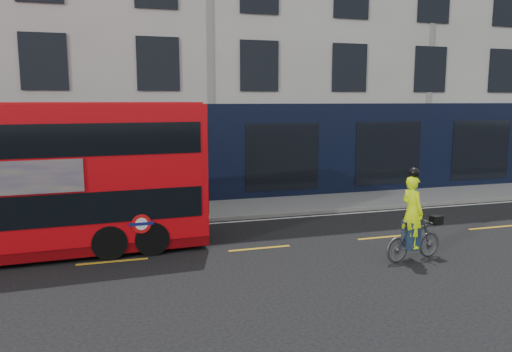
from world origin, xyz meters
name	(u,v)px	position (x,y,z in m)	size (l,w,h in m)	color
ground	(277,265)	(0.00, 0.00, 0.00)	(120.00, 120.00, 0.00)	black
pavement	(220,210)	(0.00, 6.50, 0.06)	(60.00, 3.00, 0.12)	slate
kerb	(230,218)	(0.00, 5.00, 0.07)	(60.00, 0.12, 0.13)	slate
building_terrace	(188,29)	(0.00, 12.94, 7.49)	(50.00, 10.07, 15.00)	beige
road_edge_line	(232,222)	(0.00, 4.70, 0.00)	(58.00, 0.10, 0.01)	silver
lane_dashes	(260,248)	(0.00, 1.50, 0.00)	(58.00, 0.12, 0.01)	#C49017
bus	(11,179)	(-6.45, 2.67, 2.10)	(10.26, 2.77, 4.09)	red
cyclist	(413,229)	(3.51, -0.65, 0.83)	(1.85, 0.78, 2.46)	#414346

